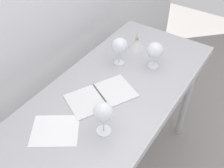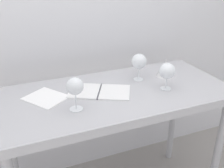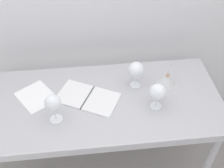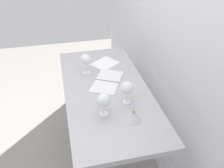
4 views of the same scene
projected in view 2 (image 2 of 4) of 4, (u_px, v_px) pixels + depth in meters
The scene contains 8 objects.
back_wall at pixel (88, 10), 1.81m from camera, with size 3.80×0.04×2.60m, color silver.
steel_counter at pixel (116, 107), 1.60m from camera, with size 1.40×0.65×0.90m.
wine_glass_near_right at pixel (167, 72), 1.54m from camera, with size 0.10×0.10×0.16m.
wine_glass_far_right at pixel (139, 62), 1.67m from camera, with size 0.10×0.10×0.18m.
wine_glass_near_left at pixel (75, 87), 1.31m from camera, with size 0.09×0.09×0.18m.
open_notebook at pixel (100, 91), 1.55m from camera, with size 0.41×0.34×0.01m.
tasting_sheet_upper at pixel (46, 97), 1.48m from camera, with size 0.18×0.22×0.00m, color white.
decanter_funnel at pixel (165, 71), 1.76m from camera, with size 0.12×0.12×0.13m.
Camera 2 is at (-0.55, -1.29, 1.59)m, focal length 41.86 mm.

